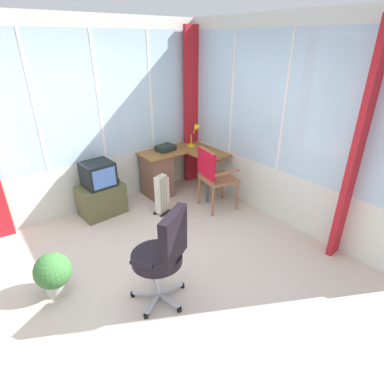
{
  "coord_description": "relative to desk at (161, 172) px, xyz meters",
  "views": [
    {
      "loc": [
        -1.27,
        -2.48,
        2.41
      ],
      "look_at": [
        0.88,
        0.32,
        0.66
      ],
      "focal_mm": 28.75,
      "sensor_mm": 36.0,
      "label": 1
    }
  ],
  "objects": [
    {
      "name": "north_window_panel",
      "position": [
        -1.23,
        0.33,
        0.96
      ],
      "size": [
        4.31,
        0.07,
        2.73
      ],
      "color": "silver",
      "rests_on": "ground"
    },
    {
      "name": "curtain_corner",
      "position": [
        0.83,
        0.2,
        0.91
      ],
      "size": [
        0.31,
        0.08,
        2.63
      ],
      "primitive_type": "cube",
      "rotation": [
        0.0,
        0.0,
        -0.02
      ],
      "color": "#B51D25",
      "rests_on": "ground"
    },
    {
      "name": "ground",
      "position": [
        -1.23,
        -1.63,
        -0.44
      ],
      "size": [
        5.31,
        4.87,
        0.06
      ],
      "primitive_type": "cube",
      "color": "beige"
    },
    {
      "name": "office_chair",
      "position": [
        -1.28,
        -2.09,
        0.21
      ],
      "size": [
        0.62,
        0.59,
        1.06
      ],
      "color": "#B7B7BF",
      "rests_on": "ground"
    },
    {
      "name": "east_window_panel",
      "position": [
        0.96,
        -1.63,
        0.96
      ],
      "size": [
        0.07,
        3.87,
        2.73
      ],
      "color": "silver",
      "rests_on": "ground"
    },
    {
      "name": "desk",
      "position": [
        0.0,
        0.0,
        0.0
      ],
      "size": [
        1.21,
        1.04,
        0.74
      ],
      "color": "#8F5D2B",
      "rests_on": "ground"
    },
    {
      "name": "tv_remote",
      "position": [
        0.59,
        -0.36,
        0.35
      ],
      "size": [
        0.06,
        0.15,
        0.02
      ],
      "primitive_type": "cube",
      "rotation": [
        0.0,
        0.0,
        0.14
      ],
      "color": "black",
      "rests_on": "desk"
    },
    {
      "name": "space_heater",
      "position": [
        -0.33,
        -0.55,
        -0.09
      ],
      "size": [
        0.29,
        0.24,
        0.62
      ],
      "color": "silver",
      "rests_on": "ground"
    },
    {
      "name": "tv_on_stand",
      "position": [
        -1.07,
        -0.01,
        -0.03
      ],
      "size": [
        0.67,
        0.48,
        0.84
      ],
      "color": "brown",
      "rests_on": "ground"
    },
    {
      "name": "paper_tray",
      "position": [
        0.16,
        0.08,
        0.38
      ],
      "size": [
        0.33,
        0.27,
        0.09
      ],
      "primitive_type": "cube",
      "rotation": [
        0.0,
        0.0,
        0.13
      ],
      "color": "#1E2A23",
      "rests_on": "desk"
    },
    {
      "name": "curtain_east_far",
      "position": [
        0.88,
        -2.69,
        0.91
      ],
      "size": [
        0.32,
        0.09,
        2.63
      ],
      "primitive_type": "cube",
      "rotation": [
        0.0,
        0.0,
        0.07
      ],
      "color": "#B51D25",
      "rests_on": "ground"
    },
    {
      "name": "wooden_armchair",
      "position": [
        0.34,
        -0.9,
        0.23
      ],
      "size": [
        0.57,
        0.56,
        0.99
      ],
      "color": "#99603D",
      "rests_on": "ground"
    },
    {
      "name": "desk_lamp",
      "position": [
        0.72,
        -0.05,
        0.6
      ],
      "size": [
        0.23,
        0.2,
        0.4
      ],
      "color": "yellow",
      "rests_on": "desk"
    },
    {
      "name": "potted_plant",
      "position": [
        -2.14,
        -1.28,
        -0.14
      ],
      "size": [
        0.38,
        0.38,
        0.47
      ],
      "color": "beige",
      "rests_on": "ground"
    }
  ]
}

